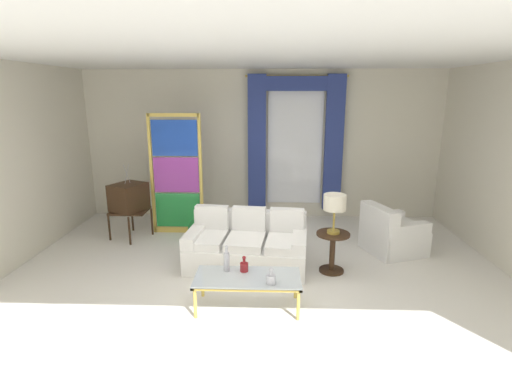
% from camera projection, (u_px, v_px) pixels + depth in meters
% --- Properties ---
extents(ground_plane, '(16.00, 16.00, 0.00)m').
position_uv_depth(ground_plane, '(258.00, 281.00, 5.42)').
color(ground_plane, white).
extents(wall_rear, '(8.00, 0.12, 3.00)m').
position_uv_depth(wall_rear, '(262.00, 145.00, 8.01)').
color(wall_rear, silver).
rests_on(wall_rear, ground).
extents(wall_left, '(0.12, 7.00, 3.00)m').
position_uv_depth(wall_left, '(12.00, 165.00, 5.75)').
color(wall_left, silver).
rests_on(wall_left, ground).
extents(ceiling_slab, '(8.00, 7.60, 0.04)m').
position_uv_depth(ceiling_slab, '(260.00, 58.00, 5.45)').
color(ceiling_slab, white).
extents(curtained_window, '(2.00, 0.17, 2.70)m').
position_uv_depth(curtained_window, '(295.00, 134.00, 7.77)').
color(curtained_window, white).
rests_on(curtained_window, ground).
extents(couch_white_long, '(1.84, 1.09, 0.86)m').
position_uv_depth(couch_white_long, '(247.00, 246.00, 5.86)').
color(couch_white_long, white).
rests_on(couch_white_long, ground).
extents(coffee_table, '(1.27, 0.58, 0.41)m').
position_uv_depth(coffee_table, '(248.00, 279.00, 4.66)').
color(coffee_table, silver).
rests_on(coffee_table, ground).
extents(bottle_blue_decanter, '(0.11, 0.11, 0.20)m').
position_uv_depth(bottle_blue_decanter, '(271.00, 278.00, 4.46)').
color(bottle_blue_decanter, silver).
rests_on(bottle_blue_decanter, coffee_table).
extents(bottle_crystal_tall, '(0.10, 0.10, 0.20)m').
position_uv_depth(bottle_crystal_tall, '(244.00, 266.00, 4.78)').
color(bottle_crystal_tall, maroon).
rests_on(bottle_crystal_tall, coffee_table).
extents(bottle_amber_squat, '(0.07, 0.07, 0.34)m').
position_uv_depth(bottle_amber_squat, '(227.00, 261.00, 4.77)').
color(bottle_amber_squat, silver).
rests_on(bottle_amber_squat, coffee_table).
extents(vintage_tv, '(0.71, 0.75, 1.35)m').
position_uv_depth(vintage_tv, '(129.00, 199.00, 6.88)').
color(vintage_tv, '#382314').
rests_on(vintage_tv, ground).
extents(armchair_white, '(1.04, 1.03, 0.80)m').
position_uv_depth(armchair_white, '(391.00, 235.00, 6.34)').
color(armchair_white, white).
rests_on(armchair_white, ground).
extents(stained_glass_divider, '(0.95, 0.05, 2.20)m').
position_uv_depth(stained_glass_divider, '(176.00, 177.00, 7.06)').
color(stained_glass_divider, gold).
rests_on(stained_glass_divider, ground).
extents(peacock_figurine, '(0.44, 0.60, 0.50)m').
position_uv_depth(peacock_figurine, '(199.00, 230.00, 6.79)').
color(peacock_figurine, beige).
rests_on(peacock_figurine, ground).
extents(round_side_table, '(0.48, 0.48, 0.59)m').
position_uv_depth(round_side_table, '(332.00, 249.00, 5.62)').
color(round_side_table, '#382314').
rests_on(round_side_table, ground).
extents(table_lamp_brass, '(0.32, 0.32, 0.57)m').
position_uv_depth(table_lamp_brass, '(335.00, 204.00, 5.46)').
color(table_lamp_brass, '#B29338').
rests_on(table_lamp_brass, round_side_table).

